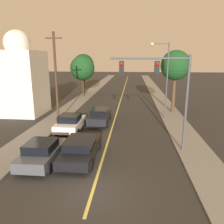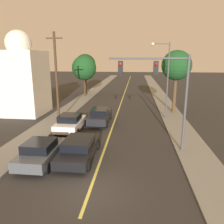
{
  "view_description": "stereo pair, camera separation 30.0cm",
  "coord_description": "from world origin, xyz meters",
  "px_view_note": "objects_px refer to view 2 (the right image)",
  "views": [
    {
      "loc": [
        1.88,
        -9.54,
        6.47
      ],
      "look_at": [
        0.0,
        10.15,
        1.6
      ],
      "focal_mm": 35.0,
      "sensor_mm": 36.0,
      "label": 1
    },
    {
      "loc": [
        2.18,
        -9.51,
        6.47
      ],
      "look_at": [
        0.0,
        10.15,
        1.6
      ],
      "focal_mm": 35.0,
      "sensor_mm": 36.0,
      "label": 2
    }
  ],
  "objects_px": {
    "car_near_lane_second": "(100,115)",
    "car_outer_lane_second": "(70,122)",
    "tree_left_near": "(84,68)",
    "tree_right_near": "(176,66)",
    "car_outer_lane_front": "(41,152)",
    "domed_building_left": "(22,79)",
    "streetlamp_right": "(164,71)",
    "tree_left_far": "(85,65)",
    "traffic_signal_mast": "(162,83)",
    "car_near_lane_front": "(79,148)",
    "utility_pole_left": "(56,77)"
  },
  "relations": [
    {
      "from": "car_near_lane_second",
      "to": "car_outer_lane_second",
      "type": "height_order",
      "value": "car_outer_lane_second"
    },
    {
      "from": "tree_left_near",
      "to": "tree_right_near",
      "type": "height_order",
      "value": "tree_right_near"
    },
    {
      "from": "car_outer_lane_front",
      "to": "domed_building_left",
      "type": "xyz_separation_m",
      "value": [
        -7.41,
        12.14,
        3.44
      ]
    },
    {
      "from": "streetlamp_right",
      "to": "tree_left_far",
      "type": "height_order",
      "value": "streetlamp_right"
    },
    {
      "from": "traffic_signal_mast",
      "to": "car_outer_lane_front",
      "type": "bearing_deg",
      "value": -160.44
    },
    {
      "from": "tree_left_far",
      "to": "tree_right_near",
      "type": "relative_size",
      "value": 0.98
    },
    {
      "from": "car_outer_lane_front",
      "to": "car_outer_lane_second",
      "type": "bearing_deg",
      "value": 90.0
    },
    {
      "from": "tree_right_near",
      "to": "car_near_lane_front",
      "type": "bearing_deg",
      "value": -121.56
    },
    {
      "from": "streetlamp_right",
      "to": "domed_building_left",
      "type": "distance_m",
      "value": 16.19
    },
    {
      "from": "utility_pole_left",
      "to": "tree_right_near",
      "type": "height_order",
      "value": "utility_pole_left"
    },
    {
      "from": "car_near_lane_second",
      "to": "car_outer_lane_front",
      "type": "relative_size",
      "value": 1.19
    },
    {
      "from": "car_outer_lane_second",
      "to": "streetlamp_right",
      "type": "distance_m",
      "value": 11.02
    },
    {
      "from": "utility_pole_left",
      "to": "car_outer_lane_front",
      "type": "bearing_deg",
      "value": -77.21
    },
    {
      "from": "car_outer_lane_second",
      "to": "domed_building_left",
      "type": "distance_m",
      "value": 10.0
    },
    {
      "from": "utility_pole_left",
      "to": "domed_building_left",
      "type": "relative_size",
      "value": 0.92
    },
    {
      "from": "car_near_lane_second",
      "to": "tree_right_near",
      "type": "relative_size",
      "value": 0.68
    },
    {
      "from": "car_outer_lane_second",
      "to": "tree_right_near",
      "type": "height_order",
      "value": "tree_right_near"
    },
    {
      "from": "traffic_signal_mast",
      "to": "utility_pole_left",
      "type": "height_order",
      "value": "utility_pole_left"
    },
    {
      "from": "utility_pole_left",
      "to": "tree_left_far",
      "type": "distance_m",
      "value": 18.82
    },
    {
      "from": "car_near_lane_front",
      "to": "traffic_signal_mast",
      "type": "bearing_deg",
      "value": 18.75
    },
    {
      "from": "traffic_signal_mast",
      "to": "streetlamp_right",
      "type": "relative_size",
      "value": 0.83
    },
    {
      "from": "domed_building_left",
      "to": "tree_right_near",
      "type": "bearing_deg",
      "value": 6.66
    },
    {
      "from": "tree_left_near",
      "to": "tree_left_far",
      "type": "height_order",
      "value": "tree_left_far"
    },
    {
      "from": "car_near_lane_front",
      "to": "car_near_lane_second",
      "type": "distance_m",
      "value": 8.33
    },
    {
      "from": "car_near_lane_front",
      "to": "tree_left_far",
      "type": "height_order",
      "value": "tree_left_far"
    },
    {
      "from": "car_near_lane_front",
      "to": "car_outer_lane_front",
      "type": "distance_m",
      "value": 2.42
    },
    {
      "from": "tree_left_far",
      "to": "utility_pole_left",
      "type": "bearing_deg",
      "value": -85.67
    },
    {
      "from": "car_outer_lane_second",
      "to": "domed_building_left",
      "type": "xyz_separation_m",
      "value": [
        -7.41,
        5.79,
        3.39
      ]
    },
    {
      "from": "car_outer_lane_second",
      "to": "traffic_signal_mast",
      "type": "height_order",
      "value": "traffic_signal_mast"
    },
    {
      "from": "car_near_lane_front",
      "to": "domed_building_left",
      "type": "distance_m",
      "value": 15.23
    },
    {
      "from": "traffic_signal_mast",
      "to": "streetlamp_right",
      "type": "bearing_deg",
      "value": 82.34
    },
    {
      "from": "car_near_lane_second",
      "to": "car_outer_lane_front",
      "type": "distance_m",
      "value": 9.49
    },
    {
      "from": "utility_pole_left",
      "to": "tree_left_near",
      "type": "height_order",
      "value": "utility_pole_left"
    },
    {
      "from": "tree_left_far",
      "to": "car_outer_lane_front",
      "type": "bearing_deg",
      "value": -82.89
    },
    {
      "from": "tree_right_near",
      "to": "streetlamp_right",
      "type": "bearing_deg",
      "value": -121.77
    },
    {
      "from": "tree_left_near",
      "to": "tree_left_far",
      "type": "relative_size",
      "value": 0.95
    },
    {
      "from": "utility_pole_left",
      "to": "tree_left_far",
      "type": "xyz_separation_m",
      "value": [
        -1.42,
        18.75,
        0.67
      ]
    },
    {
      "from": "car_near_lane_second",
      "to": "car_outer_lane_second",
      "type": "distance_m",
      "value": 3.65
    },
    {
      "from": "streetlamp_right",
      "to": "tree_right_near",
      "type": "distance_m",
      "value": 3.28
    },
    {
      "from": "car_near_lane_second",
      "to": "car_outer_lane_second",
      "type": "xyz_separation_m",
      "value": [
        -2.25,
        -2.87,
        0.01
      ]
    },
    {
      "from": "car_near_lane_second",
      "to": "tree_left_far",
      "type": "relative_size",
      "value": 0.69
    },
    {
      "from": "traffic_signal_mast",
      "to": "tree_right_near",
      "type": "xyz_separation_m",
      "value": [
        2.89,
        11.54,
        0.78
      ]
    },
    {
      "from": "car_outer_lane_front",
      "to": "tree_right_near",
      "type": "distance_m",
      "value": 18.31
    },
    {
      "from": "tree_left_near",
      "to": "tree_left_far",
      "type": "distance_m",
      "value": 2.95
    },
    {
      "from": "car_near_lane_second",
      "to": "car_outer_lane_second",
      "type": "relative_size",
      "value": 1.17
    },
    {
      "from": "domed_building_left",
      "to": "car_outer_lane_front",
      "type": "bearing_deg",
      "value": -58.58
    },
    {
      "from": "streetlamp_right",
      "to": "tree_left_near",
      "type": "distance_m",
      "value": 17.8
    },
    {
      "from": "utility_pole_left",
      "to": "tree_left_far",
      "type": "height_order",
      "value": "utility_pole_left"
    },
    {
      "from": "tree_left_far",
      "to": "tree_right_near",
      "type": "distance_m",
      "value": 19.37
    },
    {
      "from": "car_near_lane_second",
      "to": "traffic_signal_mast",
      "type": "bearing_deg",
      "value": -50.94
    }
  ]
}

